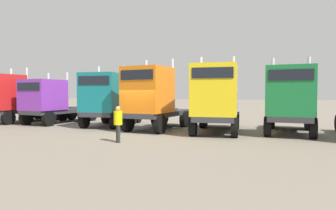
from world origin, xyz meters
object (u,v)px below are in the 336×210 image
semi_truck_purple (50,101)px  semi_truck_yellow (216,98)px  semi_truck_green (290,100)px  visitor_in_hivis (118,121)px  semi_truck_teal (106,99)px  semi_truck_orange (153,98)px  semi_truck_red (11,98)px

semi_truck_purple → semi_truck_yellow: size_ratio=0.92×
semi_truck_green → visitor_in_hivis: bearing=-53.0°
semi_truck_teal → semi_truck_green: semi_truck_green is taller
semi_truck_purple → semi_truck_teal: bearing=90.7°
semi_truck_green → visitor_in_hivis: (-7.59, -5.62, -0.95)m
semi_truck_orange → semi_truck_teal: bearing=-95.6°
semi_truck_teal → semi_truck_green: size_ratio=0.94×
semi_truck_red → semi_truck_purple: size_ratio=0.96×
semi_truck_purple → semi_truck_orange: bearing=87.2°
semi_truck_red → semi_truck_orange: 12.33m
semi_truck_green → semi_truck_orange: bearing=-82.6°
semi_truck_yellow → visitor_in_hivis: bearing=-46.0°
semi_truck_red → semi_truck_purple: 3.47m
semi_truck_teal → semi_truck_red: bearing=-95.6°
semi_truck_yellow → semi_truck_red: bearing=-99.1°
semi_truck_teal → semi_truck_green: 11.71m
semi_truck_purple → semi_truck_green: bearing=93.1°
semi_truck_red → semi_truck_orange: size_ratio=0.94×
semi_truck_teal → semi_truck_green: (11.71, 0.28, 0.02)m
semi_truck_red → semi_truck_teal: 8.52m
semi_truck_purple → semi_truck_yellow: (12.85, -0.97, 0.26)m
semi_truck_teal → semi_truck_yellow: bearing=76.7°
semi_truck_purple → semi_truck_orange: 8.93m
semi_truck_yellow → semi_truck_purple: bearing=-101.6°
semi_truck_red → semi_truck_purple: semi_truck_red is taller
semi_truck_teal → semi_truck_yellow: 7.81m
semi_truck_red → visitor_in_hivis: 13.65m
semi_truck_yellow → semi_truck_green: size_ratio=1.06×
semi_truck_purple → semi_truck_orange: size_ratio=0.98×
semi_truck_red → semi_truck_yellow: semi_truck_yellow is taller
semi_truck_purple → semi_truck_red: bearing=-79.6°
semi_truck_teal → visitor_in_hivis: semi_truck_teal is taller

